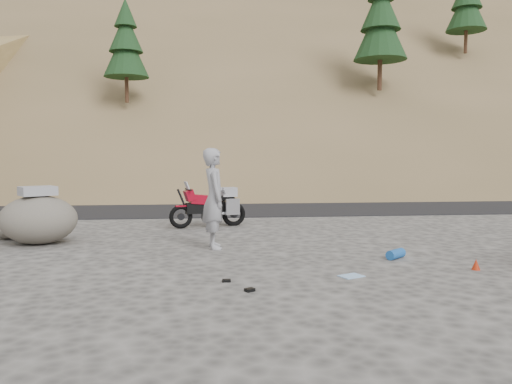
# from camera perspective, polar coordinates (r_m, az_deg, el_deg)

# --- Properties ---
(ground) EXTENTS (140.00, 140.00, 0.00)m
(ground) POSITION_cam_1_polar(r_m,az_deg,el_deg) (9.18, -2.16, -7.24)
(ground) COLOR #44423F
(ground) RESTS_ON ground
(road) EXTENTS (120.00, 7.00, 0.05)m
(road) POSITION_cam_1_polar(r_m,az_deg,el_deg) (18.08, -4.05, -1.62)
(road) COLOR black
(road) RESTS_ON ground
(hillside) EXTENTS (120.00, 73.00, 46.72)m
(hillside) POSITION_cam_1_polar(r_m,az_deg,el_deg) (50.71, -5.41, 14.64)
(hillside) COLOR brown
(hillside) RESTS_ON ground
(motorcycle) EXTENTS (1.97, 0.90, 1.20)m
(motorcycle) POSITION_cam_1_polar(r_m,az_deg,el_deg) (12.77, -5.09, -1.72)
(motorcycle) COLOR black
(motorcycle) RESTS_ON ground
(man) EXTENTS (0.55, 0.77, 1.96)m
(man) POSITION_cam_1_polar(r_m,az_deg,el_deg) (9.91, -4.76, -6.40)
(man) COLOR #96969B
(man) RESTS_ON ground
(boulder) EXTENTS (1.91, 1.77, 1.18)m
(boulder) POSITION_cam_1_polar(r_m,az_deg,el_deg) (11.20, -23.59, -2.83)
(boulder) COLOR #514C45
(boulder) RESTS_ON ground
(small_rock) EXTENTS (0.81, 0.76, 0.41)m
(small_rock) POSITION_cam_1_polar(r_m,az_deg,el_deg) (12.18, -26.39, -3.86)
(small_rock) COLOR #514C45
(small_rock) RESTS_ON ground
(gear_blue_mat) EXTENTS (0.43, 0.40, 0.17)m
(gear_blue_mat) POSITION_cam_1_polar(r_m,az_deg,el_deg) (9.19, 15.68, -6.84)
(gear_blue_mat) COLOR #1C57A8
(gear_blue_mat) RESTS_ON ground
(gear_funnel) EXTENTS (0.16, 0.16, 0.17)m
(gear_funnel) POSITION_cam_1_polar(r_m,az_deg,el_deg) (8.74, 23.84, -7.58)
(gear_funnel) COLOR #B0260B
(gear_funnel) RESTS_ON ground
(gear_glove_a) EXTENTS (0.13, 0.09, 0.04)m
(gear_glove_a) POSITION_cam_1_polar(r_m,az_deg,el_deg) (7.30, -3.40, -10.08)
(gear_glove_a) COLOR black
(gear_glove_a) RESTS_ON ground
(gear_glove_b) EXTENTS (0.15, 0.14, 0.04)m
(gear_glove_b) POSITION_cam_1_polar(r_m,az_deg,el_deg) (6.79, -0.73, -11.12)
(gear_glove_b) COLOR black
(gear_glove_b) RESTS_ON ground
(gear_blue_cloth) EXTENTS (0.42, 0.37, 0.01)m
(gear_blue_cloth) POSITION_cam_1_polar(r_m,az_deg,el_deg) (7.73, 10.82, -9.41)
(gear_blue_cloth) COLOR #92B9E3
(gear_blue_cloth) RESTS_ON ground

